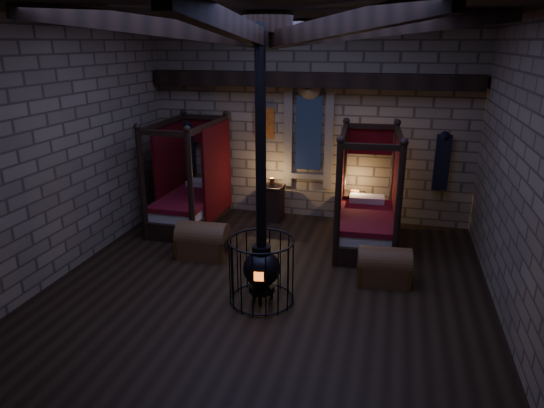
% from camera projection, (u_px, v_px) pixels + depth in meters
% --- Properties ---
extents(room, '(7.02, 7.02, 4.29)m').
position_uv_depth(room, '(269.00, 46.00, 6.85)').
color(room, black).
rests_on(room, ground).
extents(bed_left, '(1.16, 2.16, 2.24)m').
position_uv_depth(bed_left, '(191.00, 199.00, 10.53)').
color(bed_left, black).
rests_on(bed_left, ground).
extents(bed_right, '(1.25, 2.20, 2.23)m').
position_uv_depth(bed_right, '(366.00, 218.00, 9.42)').
color(bed_right, black).
rests_on(bed_right, ground).
extents(trunk_left, '(0.95, 0.63, 0.68)m').
position_uv_depth(trunk_left, '(203.00, 241.00, 8.96)').
color(trunk_left, brown).
rests_on(trunk_left, ground).
extents(trunk_right, '(0.90, 0.62, 0.63)m').
position_uv_depth(trunk_right, '(384.00, 267.00, 7.99)').
color(trunk_right, brown).
rests_on(trunk_right, ground).
extents(nightstand_left, '(0.53, 0.51, 0.97)m').
position_uv_depth(nightstand_left, '(272.00, 202.00, 10.77)').
color(nightstand_left, black).
rests_on(nightstand_left, ground).
extents(nightstand_right, '(0.49, 0.47, 0.80)m').
position_uv_depth(nightstand_right, '(354.00, 210.00, 10.41)').
color(nightstand_right, black).
rests_on(nightstand_right, ground).
extents(stove, '(1.00, 1.00, 4.05)m').
position_uv_depth(stove, '(262.00, 264.00, 7.30)').
color(stove, black).
rests_on(stove, ground).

